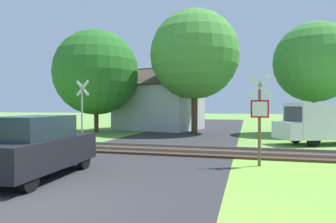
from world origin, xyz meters
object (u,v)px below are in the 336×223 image
(stop_sign_near, at_px, (260,113))
(house, at_px, (159,106))
(tree_center, at_px, (195,55))
(crossing_sign_far, at_px, (82,107))
(parked_car, at_px, (37,147))
(tree_right, at_px, (314,62))
(tree_left, at_px, (96,73))
(mail_truck, at_px, (325,121))

(stop_sign_near, relative_size, house, 0.39)
(stop_sign_near, relative_size, tree_center, 0.34)
(crossing_sign_far, distance_m, parked_car, 8.13)
(tree_right, bearing_deg, parked_car, -122.44)
(crossing_sign_far, height_order, tree_center, tree_center)
(tree_left, bearing_deg, crossing_sign_far, -67.52)
(parked_car, bearing_deg, tree_center, 80.07)
(mail_truck, bearing_deg, crossing_sign_far, 78.11)
(house, bearing_deg, tree_left, -120.07)
(tree_right, distance_m, tree_left, 16.54)
(stop_sign_near, xyz_separation_m, tree_right, (4.31, 13.19, 3.45))
(mail_truck, bearing_deg, tree_center, 33.20)
(crossing_sign_far, xyz_separation_m, tree_center, (4.91, 7.94, 3.99))
(stop_sign_near, height_order, mail_truck, stop_sign_near)
(crossing_sign_far, relative_size, parked_car, 0.86)
(house, bearing_deg, parked_car, -70.16)
(house, xyz_separation_m, mail_truck, (11.73, -8.03, -0.87))
(tree_right, height_order, mail_truck, tree_right)
(tree_right, relative_size, mail_truck, 1.57)
(tree_center, relative_size, tree_left, 1.16)
(tree_left, height_order, parked_car, tree_left)
(tree_left, relative_size, parked_car, 1.99)
(stop_sign_near, bearing_deg, tree_left, -43.92)
(parked_car, bearing_deg, tree_right, 54.60)
(tree_left, bearing_deg, tree_right, 7.71)
(crossing_sign_far, xyz_separation_m, tree_right, (13.54, 9.08, 3.26))
(tree_right, bearing_deg, mail_truck, -96.07)
(crossing_sign_far, height_order, mail_truck, crossing_sign_far)
(mail_truck, bearing_deg, stop_sign_near, 127.82)
(tree_right, bearing_deg, stop_sign_near, -108.10)
(stop_sign_near, height_order, crossing_sign_far, crossing_sign_far)
(stop_sign_near, relative_size, tree_right, 0.39)
(tree_right, height_order, tree_center, tree_center)
(crossing_sign_far, distance_m, mail_truck, 13.25)
(crossing_sign_far, bearing_deg, tree_center, 67.81)
(tree_right, distance_m, parked_car, 20.09)
(tree_right, distance_m, mail_truck, 7.37)
(house, height_order, mail_truck, house)
(tree_left, bearing_deg, house, 45.86)
(house, distance_m, tree_center, 6.21)
(stop_sign_near, xyz_separation_m, parked_car, (-6.21, -3.36, -0.93))
(tree_right, relative_size, parked_car, 2.01)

